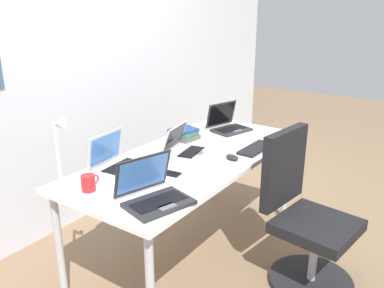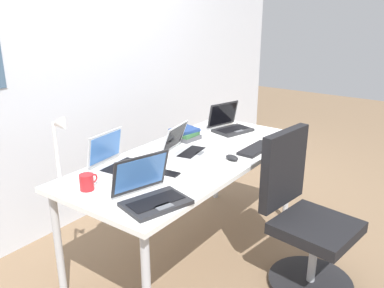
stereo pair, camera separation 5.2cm
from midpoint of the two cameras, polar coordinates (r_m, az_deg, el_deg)
The scene contains 15 objects.
ground_plane at distance 2.98m, azimuth 0.51°, elevation -15.06°, with size 12.00×12.00×0.00m, color #7A6047.
wall_back at distance 3.26m, azimuth -15.75°, elevation 11.76°, with size 6.00×0.13×2.60m.
desk at distance 2.66m, azimuth 0.56°, elevation -2.79°, with size 1.80×0.80×0.74m.
desk_lamp at distance 2.22m, azimuth -17.49°, elevation -1.21°, with size 0.12×0.18×0.40m.
laptop_front_right at distance 3.18m, azimuth 5.83°, elevation 2.68°, with size 0.34×0.31×0.21m.
laptop_mid_desk at distance 2.47m, azimuth -10.12°, elevation -2.36°, with size 0.31×0.26×0.22m.
laptop_back_right at distance 2.02m, azimuth -5.09°, elevation -7.00°, with size 0.38×0.36×0.23m.
laptop_far_corner at distance 2.65m, azimuth -0.27°, elevation -0.60°, with size 0.31×0.30×0.19m.
external_keyboard at distance 2.77m, azimuth 9.64°, elevation -0.67°, with size 0.33×0.12×0.02m, color black.
computer_mouse at distance 2.57m, azimuth 6.26°, elevation -1.93°, with size 0.06×0.10×0.03m, color black.
cell_phone at distance 2.36m, azimuth -2.79°, elevation -4.13°, with size 0.06×0.14×0.01m, color black.
pill_bottle at distance 3.42m, azimuth 5.74°, elevation 3.81°, with size 0.04×0.04×0.08m.
book_stack at distance 2.95m, azimuth -0.43°, elevation 1.43°, with size 0.21×0.20×0.08m.
coffee_mug at distance 2.21m, azimuth -14.01°, elevation -5.25°, with size 0.11×0.08×0.09m.
office_chair at distance 2.61m, azimuth 16.13°, elevation -11.03°, with size 0.52×0.57×0.97m.
Camera 2 is at (-2.00, -1.45, 1.67)m, focal length 37.63 mm.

